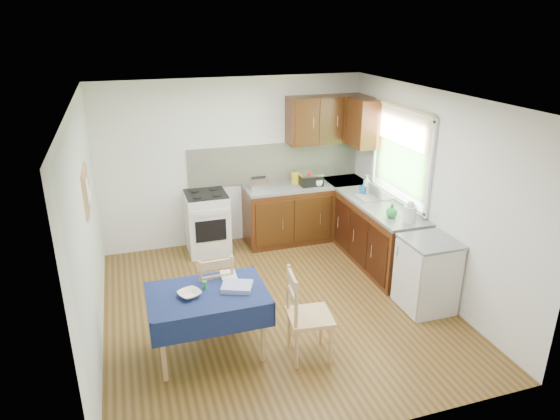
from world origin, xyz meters
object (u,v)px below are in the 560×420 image
object	(u,v)px
dining_table	(208,302)
kettle	(410,213)
chair_far	(215,290)
toaster	(259,183)
dish_rack	(374,196)
sandwich_press	(310,179)
chair_near	(305,313)

from	to	relation	value
dining_table	kettle	distance (m)	2.76
dining_table	chair_far	bearing A→B (deg)	81.59
dining_table	kettle	size ratio (longest dim) A/B	4.40
chair_far	toaster	bearing A→B (deg)	-120.41
chair_far	dish_rack	xyz separation A→B (m)	(2.51, 1.16, 0.43)
sandwich_press	kettle	bearing A→B (deg)	-58.43
dining_table	dish_rack	distance (m)	3.09
chair_near	dish_rack	world-z (taller)	dish_rack
chair_near	sandwich_press	world-z (taller)	sandwich_press
dining_table	chair_far	xyz separation A→B (m)	(0.14, 0.39, -0.11)
chair_far	dining_table	bearing A→B (deg)	67.39
chair_far	toaster	size ratio (longest dim) A/B	3.71
dining_table	chair_near	bearing A→B (deg)	-9.78
dining_table	chair_near	world-z (taller)	chair_near
dining_table	chair_near	xyz separation A→B (m)	(0.92, -0.36, -0.09)
sandwich_press	chair_far	bearing A→B (deg)	-122.00
chair_far	chair_near	world-z (taller)	chair_near
dining_table	toaster	world-z (taller)	toaster
dish_rack	dining_table	bearing A→B (deg)	-132.01
dining_table	toaster	xyz separation A→B (m)	(1.21, 2.42, 0.38)
dining_table	chair_far	world-z (taller)	chair_far
chair_near	dish_rack	distance (m)	2.61
chair_far	sandwich_press	bearing A→B (deg)	-135.90
chair_far	kettle	size ratio (longest dim) A/B	3.50
dining_table	toaster	distance (m)	2.74
sandwich_press	toaster	bearing A→B (deg)	-171.82
chair_near	sandwich_press	xyz separation A→B (m)	(1.09, 2.74, 0.48)
dining_table	toaster	size ratio (longest dim) A/B	4.66
sandwich_press	kettle	world-z (taller)	kettle
dish_rack	kettle	world-z (taller)	kettle
chair_far	dish_rack	distance (m)	2.80
chair_far	sandwich_press	xyz separation A→B (m)	(1.87, 1.99, 0.50)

